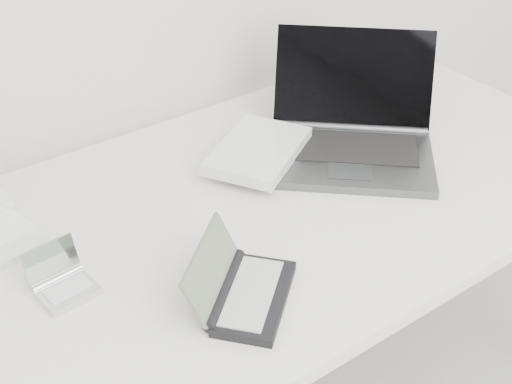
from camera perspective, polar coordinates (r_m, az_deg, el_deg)
desk at (r=1.45m, az=0.02°, el=-2.34°), size 1.60×0.80×0.73m
laptop_large at (r=1.57m, az=5.53°, el=4.23°), size 0.59×0.50×0.22m
pda_silver at (r=1.26m, az=-15.20°, el=-7.05°), size 0.10×0.10×0.08m
palmtop_charcoal at (r=1.19m, az=-1.13°, el=-7.87°), size 0.24×0.24×0.10m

